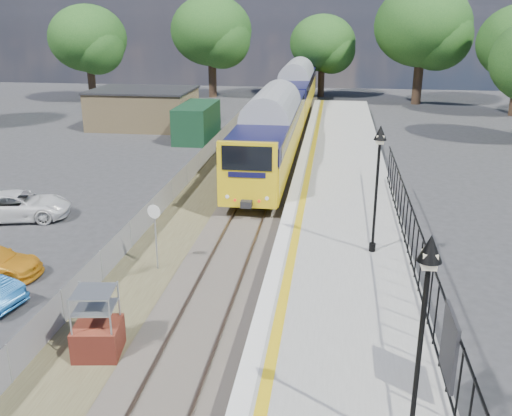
% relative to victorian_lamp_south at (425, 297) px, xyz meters
% --- Properties ---
extents(ground, '(120.00, 120.00, 0.00)m').
position_rel_victorian_lamp_south_xyz_m(ground, '(-5.50, 4.00, -4.30)').
color(ground, '#2D2D30').
rests_on(ground, ground).
extents(track_bed, '(5.90, 80.00, 0.29)m').
position_rel_victorian_lamp_south_xyz_m(track_bed, '(-5.97, 13.67, -4.21)').
color(track_bed, '#473F38').
rests_on(track_bed, ground).
extents(platform, '(5.00, 70.00, 0.90)m').
position_rel_victorian_lamp_south_xyz_m(platform, '(-1.30, 12.00, -3.85)').
color(platform, gray).
rests_on(platform, ground).
extents(platform_edge, '(0.90, 70.00, 0.01)m').
position_rel_victorian_lamp_south_xyz_m(platform_edge, '(-3.36, 12.00, -3.39)').
color(platform_edge, silver).
rests_on(platform_edge, platform).
extents(victorian_lamp_south, '(0.44, 0.44, 4.60)m').
position_rel_victorian_lamp_south_xyz_m(victorian_lamp_south, '(0.00, 0.00, 0.00)').
color(victorian_lamp_south, black).
rests_on(victorian_lamp_south, platform).
extents(victorian_lamp_north, '(0.44, 0.44, 4.60)m').
position_rel_victorian_lamp_south_xyz_m(victorian_lamp_north, '(-0.20, 10.00, 0.00)').
color(victorian_lamp_north, black).
rests_on(victorian_lamp_north, platform).
extents(palisade_fence, '(0.12, 26.00, 2.00)m').
position_rel_victorian_lamp_south_xyz_m(palisade_fence, '(1.05, 6.24, -2.46)').
color(palisade_fence, black).
rests_on(palisade_fence, platform).
extents(wire_fence, '(0.06, 52.00, 1.20)m').
position_rel_victorian_lamp_south_xyz_m(wire_fence, '(-9.70, 16.00, -3.70)').
color(wire_fence, '#999EA3').
rests_on(wire_fence, ground).
extents(outbuilding, '(10.80, 10.10, 3.12)m').
position_rel_victorian_lamp_south_xyz_m(outbuilding, '(-16.41, 35.21, -2.78)').
color(outbuilding, tan).
rests_on(outbuilding, ground).
extents(tree_line, '(56.80, 43.80, 11.88)m').
position_rel_victorian_lamp_south_xyz_m(tree_line, '(-4.10, 46.00, 2.31)').
color(tree_line, '#332319').
rests_on(tree_line, ground).
extents(train, '(2.82, 40.83, 3.51)m').
position_rel_victorian_lamp_south_xyz_m(train, '(-5.50, 35.05, -1.96)').
color(train, gold).
rests_on(train, ground).
extents(brick_plinth, '(1.42, 1.42, 2.02)m').
position_rel_victorian_lamp_south_xyz_m(brick_plinth, '(-8.00, 3.62, -3.33)').
color(brick_plinth, maroon).
rests_on(brick_plinth, ground).
extents(speed_sign, '(0.51, 0.15, 2.58)m').
position_rel_victorian_lamp_south_xyz_m(speed_sign, '(-8.05, 9.20, -2.57)').
color(speed_sign, '#999EA3').
rests_on(speed_sign, ground).
extents(car_white, '(5.06, 3.23, 1.30)m').
position_rel_victorian_lamp_south_xyz_m(car_white, '(-16.06, 13.67, -3.65)').
color(car_white, white).
rests_on(car_white, ground).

